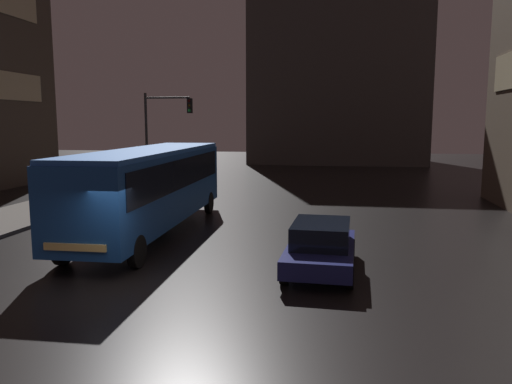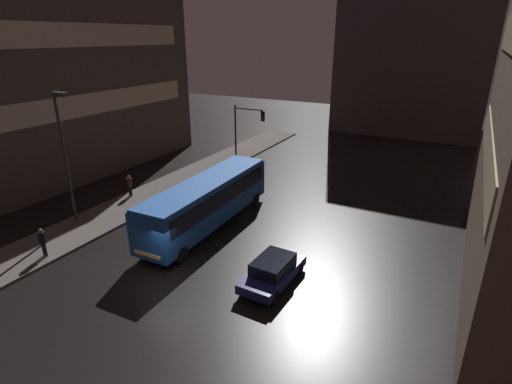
{
  "view_description": "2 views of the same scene",
  "coord_description": "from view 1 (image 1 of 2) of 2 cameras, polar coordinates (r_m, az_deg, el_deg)",
  "views": [
    {
      "loc": [
        5.33,
        -11.86,
        4.31
      ],
      "look_at": [
        2.33,
        6.29,
        1.73
      ],
      "focal_mm": 35.0,
      "sensor_mm": 36.0,
      "label": 1
    },
    {
      "loc": [
        12.38,
        -13.54,
        12.0
      ],
      "look_at": [
        0.5,
        8.81,
        2.06
      ],
      "focal_mm": 28.0,
      "sensor_mm": 36.0,
      "label": 2
    }
  ],
  "objects": [
    {
      "name": "ground_plane",
      "position": [
        13.7,
        -14.28,
        -10.62
      ],
      "size": [
        120.0,
        120.0,
        0.0
      ],
      "primitive_type": "plane",
      "color": "black"
    },
    {
      "name": "sidewalk_left",
      "position": [
        26.48,
        -23.54,
        -1.9
      ],
      "size": [
        4.0,
        48.0,
        0.15
      ],
      "color": "#56514C",
      "rests_on": "ground"
    },
    {
      "name": "building_far_backdrop",
      "position": [
        56.18,
        9.33,
        14.16
      ],
      "size": [
        18.07,
        12.0,
        20.92
      ],
      "color": "#383333",
      "rests_on": "ground"
    },
    {
      "name": "bus_near",
      "position": [
        19.7,
        -11.93,
        1.17
      ],
      "size": [
        2.88,
        12.12,
        3.29
      ],
      "rotation": [
        0.0,
        0.0,
        3.17
      ],
      "color": "#194793",
      "rests_on": "ground"
    },
    {
      "name": "car_taxi",
      "position": [
        14.72,
        7.43,
        -6.12
      ],
      "size": [
        2.06,
        4.34,
        1.45
      ],
      "rotation": [
        0.0,
        0.0,
        3.1
      ],
      "color": "navy",
      "rests_on": "ground"
    },
    {
      "name": "traffic_light_main",
      "position": [
        31.89,
        -10.69,
        7.51
      ],
      "size": [
        3.09,
        0.35,
        6.11
      ],
      "color": "#2D2D2D",
      "rests_on": "ground"
    }
  ]
}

